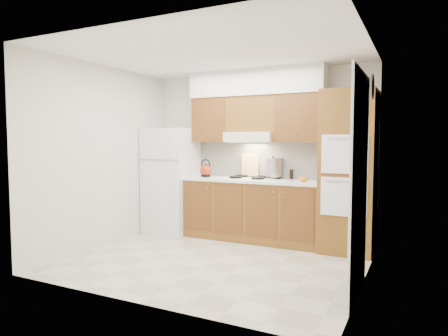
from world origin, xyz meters
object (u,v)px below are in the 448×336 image
Objects in this scene: fridge at (171,180)px; stock_pot at (273,168)px; oven_cabinet at (348,172)px; kettle at (206,171)px.

stock_pot is (1.70, 0.24, 0.25)m from fridge.
oven_cabinet reaches higher than stock_pot.
fridge reaches higher than stock_pot.
oven_cabinet is at bearing -10.22° from stock_pot.
oven_cabinet reaches higher than fridge.
oven_cabinet reaches higher than kettle.
oven_cabinet is at bearing -11.74° from kettle.
stock_pot is at bearing 8.12° from fridge.
stock_pot is at bearing 0.23° from kettle.
oven_cabinet is (2.85, 0.03, 0.24)m from fridge.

